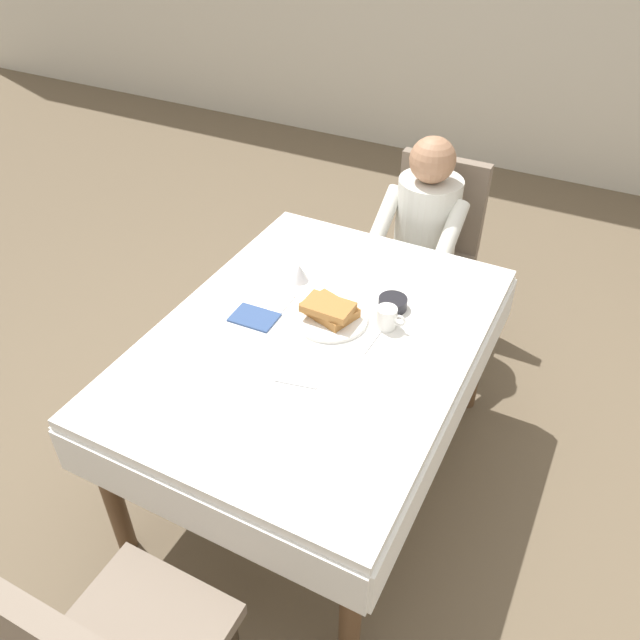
# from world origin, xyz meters

# --- Properties ---
(ground_plane) EXTENTS (14.00, 14.00, 0.00)m
(ground_plane) POSITION_xyz_m (0.00, 0.00, 0.00)
(ground_plane) COLOR brown
(dining_table_main) EXTENTS (1.12, 1.52, 0.74)m
(dining_table_main) POSITION_xyz_m (0.00, 0.00, 0.65)
(dining_table_main) COLOR white
(dining_table_main) RESTS_ON ground
(chair_diner) EXTENTS (0.44, 0.45, 0.93)m
(chair_diner) POSITION_xyz_m (0.06, 1.17, 0.53)
(chair_diner) COLOR #7A6B5B
(chair_diner) RESTS_ON ground
(diner_person) EXTENTS (0.40, 0.43, 1.12)m
(diner_person) POSITION_xyz_m (0.06, 1.01, 0.67)
(diner_person) COLOR silver
(diner_person) RESTS_ON ground
(plate_breakfast) EXTENTS (0.28, 0.28, 0.02)m
(plate_breakfast) POSITION_xyz_m (0.01, 0.10, 0.75)
(plate_breakfast) COLOR white
(plate_breakfast) RESTS_ON dining_table_main
(breakfast_stack) EXTENTS (0.22, 0.19, 0.06)m
(breakfast_stack) POSITION_xyz_m (0.00, 0.11, 0.79)
(breakfast_stack) COLOR #A36B33
(breakfast_stack) RESTS_ON plate_breakfast
(cup_coffee) EXTENTS (0.11, 0.08, 0.08)m
(cup_coffee) POSITION_xyz_m (0.21, 0.16, 0.78)
(cup_coffee) COLOR white
(cup_coffee) RESTS_ON dining_table_main
(bowl_butter) EXTENTS (0.11, 0.11, 0.04)m
(bowl_butter) POSITION_xyz_m (0.19, 0.28, 0.76)
(bowl_butter) COLOR black
(bowl_butter) RESTS_ON dining_table_main
(syrup_pitcher) EXTENTS (0.08, 0.08, 0.07)m
(syrup_pitcher) POSITION_xyz_m (-0.22, 0.28, 0.78)
(syrup_pitcher) COLOR silver
(syrup_pitcher) RESTS_ON dining_table_main
(fork_left_of_plate) EXTENTS (0.02, 0.18, 0.00)m
(fork_left_of_plate) POSITION_xyz_m (-0.18, 0.08, 0.74)
(fork_left_of_plate) COLOR silver
(fork_left_of_plate) RESTS_ON dining_table_main
(knife_right_of_plate) EXTENTS (0.02, 0.20, 0.00)m
(knife_right_of_plate) POSITION_xyz_m (0.20, 0.08, 0.74)
(knife_right_of_plate) COLOR silver
(knife_right_of_plate) RESTS_ON dining_table_main
(spoon_near_edge) EXTENTS (0.15, 0.04, 0.00)m
(spoon_near_edge) POSITION_xyz_m (0.06, -0.25, 0.74)
(spoon_near_edge) COLOR silver
(spoon_near_edge) RESTS_ON dining_table_main
(napkin_folded) EXTENTS (0.17, 0.13, 0.01)m
(napkin_folded) POSITION_xyz_m (-0.25, -0.02, 0.74)
(napkin_folded) COLOR #334C7F
(napkin_folded) RESTS_ON dining_table_main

